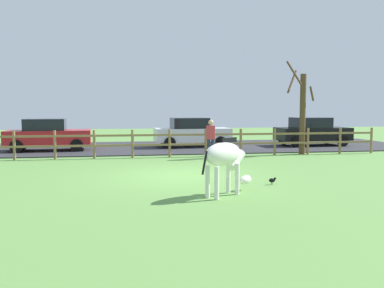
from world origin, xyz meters
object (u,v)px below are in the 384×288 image
object	(u,v)px
parked_car_white	(192,132)
visitor_near_fence	(211,137)
parked_car_red	(48,134)
parked_car_black	(312,131)
crow_on_grass	(272,180)
bare_tree	(302,110)
zebra	(225,158)

from	to	relation	value
parked_car_white	visitor_near_fence	distance (m)	4.88
parked_car_red	parked_car_black	size ratio (longest dim) A/B	1.01
crow_on_grass	visitor_near_fence	size ratio (longest dim) A/B	0.13
parked_car_red	parked_car_white	size ratio (longest dim) A/B	1.01
crow_on_grass	parked_car_red	xyz separation A→B (m)	(-7.74, 10.22, 0.72)
bare_tree	zebra	size ratio (longest dim) A/B	2.65
parked_car_black	zebra	bearing A→B (deg)	-123.92
parked_car_red	visitor_near_fence	xyz separation A→B (m)	(7.28, -4.11, 0.06)
parked_car_black	parked_car_white	distance (m)	6.74
parked_car_white	zebra	bearing A→B (deg)	-95.66
zebra	parked_car_red	xyz separation A→B (m)	(-6.07, 11.41, -0.08)
bare_tree	parked_car_red	bearing A→B (deg)	165.31
bare_tree	visitor_near_fence	bearing A→B (deg)	-167.34
zebra	parked_car_black	world-z (taller)	parked_car_black
crow_on_grass	visitor_near_fence	distance (m)	6.18
zebra	parked_car_white	size ratio (longest dim) A/B	0.40
zebra	parked_car_white	bearing A→B (deg)	84.34
crow_on_grass	parked_car_white	distance (m)	11.02
crow_on_grass	parked_car_white	xyz separation A→B (m)	(-0.46, 10.99, 0.72)
parked_car_white	visitor_near_fence	bearing A→B (deg)	-89.89
parked_car_red	visitor_near_fence	world-z (taller)	visitor_near_fence
crow_on_grass	parked_car_black	bearing A→B (deg)	59.43
parked_car_white	bare_tree	bearing A→B (deg)	-40.47
zebra	parked_car_red	distance (m)	12.93
bare_tree	zebra	distance (m)	10.16
bare_tree	visitor_near_fence	distance (m)	4.76
bare_tree	visitor_near_fence	world-z (taller)	bare_tree
parked_car_red	crow_on_grass	bearing A→B (deg)	-52.88
parked_car_black	parked_car_white	size ratio (longest dim) A/B	1.00
bare_tree	parked_car_black	xyz separation A→B (m)	(2.20, 3.49, -1.18)
crow_on_grass	parked_car_red	world-z (taller)	parked_car_red
zebra	crow_on_grass	world-z (taller)	zebra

